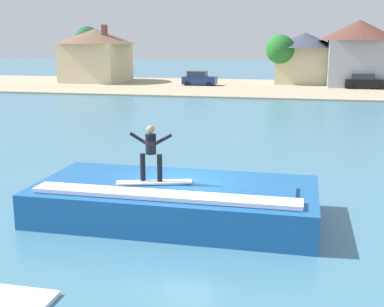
% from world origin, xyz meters
% --- Properties ---
extents(ground_plane, '(260.00, 260.00, 0.00)m').
position_xyz_m(ground_plane, '(0.00, 0.00, 0.00)').
color(ground_plane, teal).
extents(wave_crest, '(8.64, 4.20, 1.20)m').
position_xyz_m(wave_crest, '(0.01, -0.38, 0.57)').
color(wave_crest, '#1A5798').
rests_on(wave_crest, ground_plane).
extents(surfboard, '(2.30, 1.02, 0.06)m').
position_xyz_m(surfboard, '(-0.54, -0.78, 1.23)').
color(surfboard, white).
rests_on(surfboard, wave_crest).
extents(surfer, '(1.32, 0.32, 1.71)m').
position_xyz_m(surfer, '(-0.64, -0.73, 2.22)').
color(surfer, black).
rests_on(surfer, surfboard).
extents(shoreline_bank, '(120.00, 22.68, 0.18)m').
position_xyz_m(shoreline_bank, '(0.00, 44.21, 0.09)').
color(shoreline_bank, tan).
rests_on(shoreline_bank, ground_plane).
extents(car_near_shore, '(4.05, 2.17, 1.86)m').
position_xyz_m(car_near_shore, '(-8.72, 44.83, 0.95)').
color(car_near_shore, navy).
rests_on(car_near_shore, ground_plane).
extents(car_far_shore, '(4.38, 2.26, 1.86)m').
position_xyz_m(car_far_shore, '(10.21, 44.68, 0.95)').
color(car_far_shore, black).
rests_on(car_far_shore, ground_plane).
extents(house_with_chimney, '(10.49, 10.49, 7.38)m').
position_xyz_m(house_with_chimney, '(-22.99, 47.54, 3.94)').
color(house_with_chimney, beige).
rests_on(house_with_chimney, ground_plane).
extents(house_gabled_white, '(9.22, 9.22, 7.81)m').
position_xyz_m(house_gabled_white, '(9.64, 48.13, 4.37)').
color(house_gabled_white, '#9EA3AD').
rests_on(house_gabled_white, ground_plane).
extents(house_small_cottage, '(8.49, 8.49, 6.41)m').
position_xyz_m(house_small_cottage, '(3.50, 50.13, 3.76)').
color(house_small_cottage, beige).
rests_on(house_small_cottage, ground_plane).
extents(tree_tall_bare, '(3.16, 3.16, 7.29)m').
position_xyz_m(tree_tall_bare, '(-24.39, 48.13, 5.63)').
color(tree_tall_bare, brown).
rests_on(tree_tall_bare, ground_plane).
extents(tree_short_bushy, '(3.50, 3.50, 6.16)m').
position_xyz_m(tree_short_bushy, '(0.62, 48.00, 4.39)').
color(tree_short_bushy, brown).
rests_on(tree_short_bushy, ground_plane).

